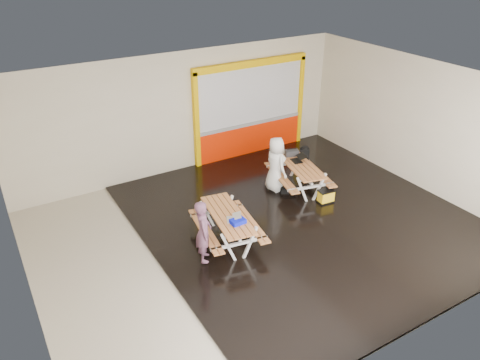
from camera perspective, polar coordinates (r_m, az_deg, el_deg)
room at (r=10.21m, az=2.60°, el=1.70°), size 10.02×8.02×3.52m
deck at (r=11.70m, az=7.56°, el=-4.52°), size 7.50×7.98×0.05m
kiosk at (r=14.48m, az=1.32°, el=8.48°), size 3.88×0.16×3.00m
picnic_table_left at (r=10.43m, az=-1.55°, el=-5.04°), size 1.56×2.07×0.76m
picnic_table_right at (r=12.71m, az=7.28°, el=1.20°), size 1.69×2.16×0.77m
person_left at (r=9.74m, az=-4.51°, el=-6.28°), size 0.52×0.61×1.41m
person_right at (r=12.47m, az=4.41°, el=1.92°), size 0.50×0.76×1.53m
laptop_left at (r=10.12m, az=-0.82°, el=-4.70°), size 0.40×0.39×0.13m
laptop_right at (r=12.79m, az=7.16°, el=2.55°), size 0.44×0.41×0.16m
blue_pouch at (r=10.00m, az=-0.27°, el=-5.08°), size 0.33×0.24×0.09m
toolbox at (r=13.07m, az=6.34°, el=3.33°), size 0.41×0.29×0.22m
backpack at (r=13.42m, az=7.89°, el=3.21°), size 0.31×0.27×0.43m
dark_case at (r=12.70m, az=5.84°, el=-1.11°), size 0.50×0.45×0.15m
fluke_bag at (r=12.30m, az=10.48°, el=-1.98°), size 0.43×0.30×0.35m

